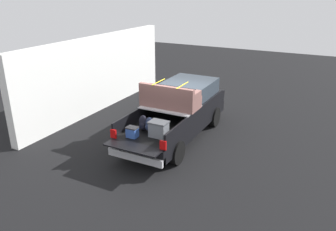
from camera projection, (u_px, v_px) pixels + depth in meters
ground_plane at (175, 138)px, 12.56m from camera, size 40.00×40.00×0.00m
pickup_truck at (180, 110)px, 12.51m from camera, size 6.05×2.06×2.23m
building_facade at (99, 73)px, 15.08m from camera, size 9.74×0.36×3.32m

